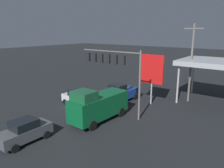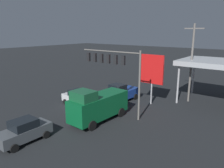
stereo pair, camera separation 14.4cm
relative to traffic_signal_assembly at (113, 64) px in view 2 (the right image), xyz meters
The scene contains 8 objects.
ground_plane 5.77m from the traffic_signal_assembly, 14.53° to the left, with size 200.00×200.00×0.00m, color black.
traffic_signal_assembly is the anchor object (origin of this frame).
utility_pole 10.71m from the traffic_signal_assembly, 120.02° to the right, with size 2.40×0.26×9.91m.
price_sign 5.80m from the traffic_signal_assembly, 110.19° to the right, with size 2.99×0.27×6.24m.
sedan_waiting 11.00m from the traffic_signal_assembly, 79.64° to the left, with size 2.08×4.41×1.93m.
sedan_far 6.86m from the traffic_signal_assembly, ahead, with size 4.52×2.31×1.93m.
delivery_truck 4.78m from the traffic_signal_assembly, 93.62° to the left, with size 2.76×6.88×3.58m.
pickup_parked 6.15m from the traffic_signal_assembly, 66.91° to the right, with size 2.54×5.32×2.40m.
Camera 2 is at (-15.57, 18.15, 9.05)m, focal length 35.00 mm.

